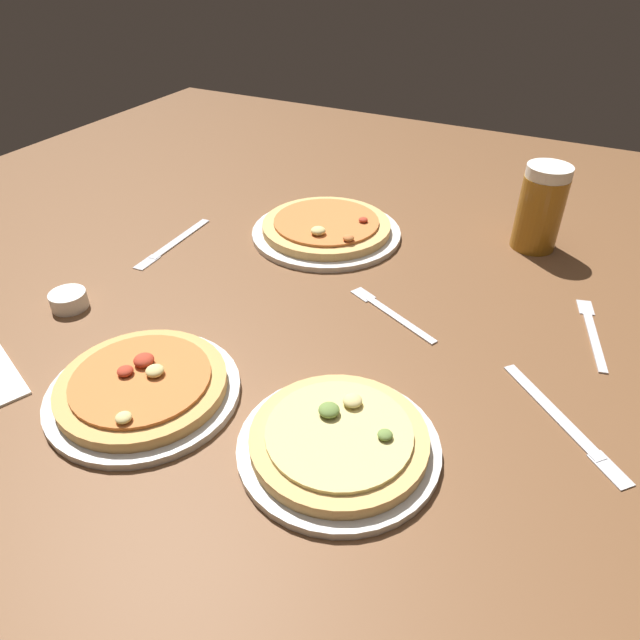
{
  "coord_description": "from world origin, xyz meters",
  "views": [
    {
      "loc": [
        0.35,
        -0.69,
        0.58
      ],
      "look_at": [
        0.0,
        0.0,
        0.02
      ],
      "focal_mm": 32.18,
      "sensor_mm": 36.0,
      "label": 1
    }
  ],
  "objects_px": {
    "knife_right": "(563,420)",
    "knife_spare": "(174,243)",
    "pizza_plate_far": "(326,229)",
    "beer_mug_dark": "(540,208)",
    "fork_left": "(592,331)",
    "ramekin_sauce": "(69,300)",
    "pizza_plate_near": "(339,441)",
    "pizza_plate_side": "(143,387)",
    "fork_spare": "(390,312)"
  },
  "relations": [
    {
      "from": "pizza_plate_side",
      "to": "fork_spare",
      "type": "xyz_separation_m",
      "value": [
        0.24,
        0.36,
        -0.01
      ]
    },
    {
      "from": "knife_right",
      "to": "knife_spare",
      "type": "height_order",
      "value": "same"
    },
    {
      "from": "pizza_plate_near",
      "to": "pizza_plate_side",
      "type": "bearing_deg",
      "value": -173.06
    },
    {
      "from": "beer_mug_dark",
      "to": "fork_spare",
      "type": "relative_size",
      "value": 0.92
    },
    {
      "from": "pizza_plate_near",
      "to": "beer_mug_dark",
      "type": "height_order",
      "value": "beer_mug_dark"
    },
    {
      "from": "pizza_plate_far",
      "to": "ramekin_sauce",
      "type": "distance_m",
      "value": 0.54
    },
    {
      "from": "pizza_plate_side",
      "to": "fork_spare",
      "type": "relative_size",
      "value": 1.46
    },
    {
      "from": "beer_mug_dark",
      "to": "ramekin_sauce",
      "type": "relative_size",
      "value": 2.74
    },
    {
      "from": "pizza_plate_far",
      "to": "knife_right",
      "type": "distance_m",
      "value": 0.64
    },
    {
      "from": "pizza_plate_far",
      "to": "fork_left",
      "type": "bearing_deg",
      "value": -11.24
    },
    {
      "from": "beer_mug_dark",
      "to": "fork_spare",
      "type": "distance_m",
      "value": 0.42
    },
    {
      "from": "pizza_plate_side",
      "to": "beer_mug_dark",
      "type": "bearing_deg",
      "value": 60.38
    },
    {
      "from": "pizza_plate_near",
      "to": "ramekin_sauce",
      "type": "xyz_separation_m",
      "value": [
        -0.57,
        0.08,
        -0.0
      ]
    },
    {
      "from": "pizza_plate_side",
      "to": "knife_right",
      "type": "bearing_deg",
      "value": 22.05
    },
    {
      "from": "knife_right",
      "to": "knife_spare",
      "type": "relative_size",
      "value": 0.81
    },
    {
      "from": "knife_right",
      "to": "pizza_plate_far",
      "type": "bearing_deg",
      "value": 147.18
    },
    {
      "from": "fork_spare",
      "to": "knife_spare",
      "type": "relative_size",
      "value": 0.79
    },
    {
      "from": "pizza_plate_near",
      "to": "knife_spare",
      "type": "bearing_deg",
      "value": 147.66
    },
    {
      "from": "beer_mug_dark",
      "to": "ramekin_sauce",
      "type": "bearing_deg",
      "value": -138.29
    },
    {
      "from": "pizza_plate_side",
      "to": "fork_left",
      "type": "xyz_separation_m",
      "value": [
        0.56,
        0.46,
        -0.01
      ]
    },
    {
      "from": "beer_mug_dark",
      "to": "fork_spare",
      "type": "xyz_separation_m",
      "value": [
        -0.17,
        -0.37,
        -0.08
      ]
    },
    {
      "from": "fork_left",
      "to": "fork_spare",
      "type": "height_order",
      "value": "same"
    },
    {
      "from": "pizza_plate_near",
      "to": "pizza_plate_far",
      "type": "distance_m",
      "value": 0.61
    },
    {
      "from": "fork_left",
      "to": "knife_spare",
      "type": "height_order",
      "value": "same"
    },
    {
      "from": "pizza_plate_far",
      "to": "beer_mug_dark",
      "type": "height_order",
      "value": "beer_mug_dark"
    },
    {
      "from": "fork_spare",
      "to": "pizza_plate_far",
      "type": "bearing_deg",
      "value": 137.46
    },
    {
      "from": "beer_mug_dark",
      "to": "knife_spare",
      "type": "xyz_separation_m",
      "value": [
        -0.68,
        -0.34,
        -0.08
      ]
    },
    {
      "from": "knife_right",
      "to": "ramekin_sauce",
      "type": "bearing_deg",
      "value": -172.66
    },
    {
      "from": "beer_mug_dark",
      "to": "fork_left",
      "type": "distance_m",
      "value": 0.32
    },
    {
      "from": "ramekin_sauce",
      "to": "knife_right",
      "type": "relative_size",
      "value": 0.33
    },
    {
      "from": "beer_mug_dark",
      "to": "knife_spare",
      "type": "relative_size",
      "value": 0.73
    },
    {
      "from": "knife_right",
      "to": "beer_mug_dark",
      "type": "bearing_deg",
      "value": 105.01
    },
    {
      "from": "pizza_plate_far",
      "to": "knife_spare",
      "type": "bearing_deg",
      "value": -145.96
    },
    {
      "from": "knife_spare",
      "to": "beer_mug_dark",
      "type": "bearing_deg",
      "value": 26.72
    },
    {
      "from": "pizza_plate_near",
      "to": "fork_left",
      "type": "distance_m",
      "value": 0.5
    },
    {
      "from": "pizza_plate_far",
      "to": "ramekin_sauce",
      "type": "height_order",
      "value": "pizza_plate_far"
    },
    {
      "from": "beer_mug_dark",
      "to": "knife_spare",
      "type": "height_order",
      "value": "beer_mug_dark"
    },
    {
      "from": "ramekin_sauce",
      "to": "knife_spare",
      "type": "distance_m",
      "value": 0.27
    },
    {
      "from": "ramekin_sauce",
      "to": "knife_right",
      "type": "bearing_deg",
      "value": 7.34
    },
    {
      "from": "pizza_plate_near",
      "to": "knife_spare",
      "type": "height_order",
      "value": "pizza_plate_near"
    },
    {
      "from": "pizza_plate_side",
      "to": "ramekin_sauce",
      "type": "height_order",
      "value": "pizza_plate_side"
    },
    {
      "from": "ramekin_sauce",
      "to": "knife_right",
      "type": "distance_m",
      "value": 0.83
    },
    {
      "from": "pizza_plate_near",
      "to": "fork_left",
      "type": "xyz_separation_m",
      "value": [
        0.27,
        0.43,
        -0.01
      ]
    },
    {
      "from": "fork_left",
      "to": "knife_right",
      "type": "height_order",
      "value": "same"
    },
    {
      "from": "pizza_plate_far",
      "to": "knife_right",
      "type": "bearing_deg",
      "value": -32.82
    },
    {
      "from": "fork_spare",
      "to": "ramekin_sauce",
      "type": "bearing_deg",
      "value": -154.86
    },
    {
      "from": "beer_mug_dark",
      "to": "ramekin_sauce",
      "type": "xyz_separation_m",
      "value": [
        -0.69,
        -0.61,
        -0.07
      ]
    },
    {
      "from": "pizza_plate_near",
      "to": "pizza_plate_far",
      "type": "relative_size",
      "value": 0.83
    },
    {
      "from": "knife_right",
      "to": "fork_spare",
      "type": "bearing_deg",
      "value": 156.29
    },
    {
      "from": "fork_left",
      "to": "fork_spare",
      "type": "distance_m",
      "value": 0.34
    }
  ]
}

